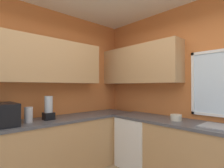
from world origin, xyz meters
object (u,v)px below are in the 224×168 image
microwave (0,115)px  kettle (29,115)px  dishwasher (139,142)px  bowl (176,117)px  blender_appliance (49,109)px

microwave → kettle: microwave is taller
dishwasher → kettle: size_ratio=3.86×
kettle → dishwasher: bearing=68.6°
kettle → bowl: bearing=51.4°
kettle → blender_appliance: blender_appliance is taller
microwave → bowl: 2.41m
kettle → bowl: (1.33, 1.66, -0.06)m
dishwasher → bowl: bowl is taller
kettle → blender_appliance: (-0.02, 0.29, 0.05)m
bowl → blender_appliance: blender_appliance is taller
blender_appliance → bowl: bearing=45.5°
dishwasher → blender_appliance: (-0.66, -1.34, 0.63)m
dishwasher → bowl: size_ratio=5.16×
dishwasher → kettle: bearing=-111.4°
dishwasher → bowl: (0.69, 0.03, 0.51)m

